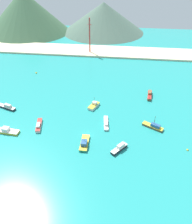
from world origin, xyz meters
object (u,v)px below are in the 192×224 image
Objects in this scene: fishing_boat_9 at (106,123)px; buoy_1 at (36,73)px; fishing_boat_7 at (84,143)px; buoy_0 at (187,150)px; fishing_boat_0 at (7,107)px; fishing_boat_3 at (94,105)px; fishing_boat_8 at (8,131)px; fishing_boat_2 at (150,95)px; fishing_boat_6 at (153,126)px; fishing_boat_4 at (39,125)px; radio_tower at (90,36)px; fishing_boat_1 at (119,148)px.

fishing_boat_9 reaches higher than buoy_1.
fishing_boat_7 is 11.94× the size of buoy_0.
fishing_boat_0 reaches higher than fishing_boat_9.
fishing_boat_3 is at bearing -38.79° from buoy_1.
fishing_boat_9 is (7.04, -12.83, -0.20)m from fishing_boat_3.
fishing_boat_8 is (8.57, -16.84, -0.07)m from fishing_boat_0.
fishing_boat_7 is 39.43m from buoy_0.
fishing_boat_9 is (-20.68, -26.19, -0.26)m from fishing_boat_2.
fishing_boat_6 reaches higher than buoy_0.
fishing_boat_3 is 28.09m from fishing_boat_4.
fishing_boat_8 reaches higher than fishing_boat_4.
fishing_boat_8 is at bearing -155.88° from fishing_boat_4.
fishing_boat_6 is at bearing 26.43° from fishing_boat_7.
fishing_boat_2 is 0.96× the size of fishing_boat_9.
fishing_boat_0 is at bearing 174.73° from fishing_boat_6.
fishing_boat_7 reaches higher than buoy_1.
fishing_boat_6 reaches higher than fishing_boat_8.
radio_tower is (20.71, 94.82, 12.14)m from fishing_boat_8.
fishing_boat_6 is at bearing 6.16° from fishing_boat_4.
fishing_boat_6 is at bearing -5.27° from fishing_boat_0.
fishing_boat_9 is 0.39× the size of radio_tower.
fishing_boat_3 is 0.82× the size of fishing_boat_4.
fishing_boat_7 reaches higher than fishing_boat_9.
fishing_boat_0 is 1.38× the size of fishing_boat_3.
radio_tower reaches higher than fishing_boat_7.
fishing_boat_8 is at bearing -149.05° from fishing_boat_2.
fishing_boat_9 is at bearing -179.60° from fishing_boat_6.
fishing_boat_3 is at bearing -154.27° from fishing_boat_2.
fishing_boat_3 is (-13.41, 27.58, -0.05)m from fishing_boat_1.
fishing_boat_8 is at bearing -82.06° from buoy_1.
buoy_1 is at bearing 146.28° from fishing_boat_6.
fishing_boat_2 reaches higher than fishing_boat_9.
fishing_boat_6 is at bearing -33.72° from buoy_1.
buoy_0 is (11.40, -38.03, -0.79)m from fishing_boat_2.
fishing_boat_2 is at bearing 70.72° from fishing_boat_1.
fishing_boat_0 is at bearing -91.09° from buoy_1.
fishing_boat_4 is at bearing 158.38° from fishing_boat_7.
buoy_0 is at bearing -35.72° from buoy_1.
fishing_boat_3 is 10.03× the size of buoy_0.
fishing_boat_8 is at bearing -102.32° from radio_tower.
fishing_boat_7 reaches higher than fishing_boat_8.
fishing_boat_1 is at bearing -66.67° from fishing_boat_9.
fishing_boat_4 is 1.02× the size of fishing_boat_7.
fishing_boat_9 is at bearing -61.23° from fishing_boat_3.
fishing_boat_0 is at bearing 167.20° from buoy_0.
fishing_boat_3 is 0.30× the size of radio_tower.
fishing_boat_3 is 26.43m from fishing_boat_7.
fishing_boat_3 is at bearing 34.93° from fishing_boat_8.
fishing_boat_7 is at bearing -25.89° from fishing_boat_0.
fishing_boat_4 is at bearing -95.83° from radio_tower.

